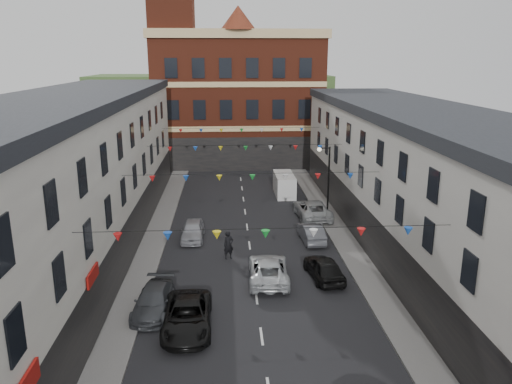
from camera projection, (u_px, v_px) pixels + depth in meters
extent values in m
plane|color=black|center=(256.00, 298.00, 27.87)|extent=(160.00, 160.00, 0.00)
cube|color=#605E5B|center=(138.00, 284.00, 29.37)|extent=(1.80, 64.00, 0.15)
cube|color=#605E5B|center=(368.00, 278.00, 30.18)|extent=(1.80, 64.00, 0.15)
cube|color=beige|center=(37.00, 211.00, 26.83)|extent=(8.00, 56.00, 10.00)
cube|color=black|center=(25.00, 111.00, 25.43)|extent=(8.40, 56.00, 0.70)
cube|color=black|center=(118.00, 267.00, 27.96)|extent=(0.12, 56.00, 3.20)
cube|color=beige|center=(462.00, 212.00, 28.35)|extent=(8.00, 56.00, 9.00)
cube|color=black|center=(472.00, 127.00, 27.07)|extent=(8.40, 56.00, 0.70)
cube|color=black|center=(389.00, 261.00, 28.87)|extent=(0.12, 56.00, 3.20)
cube|color=maroon|center=(238.00, 102.00, 62.50)|extent=(20.00, 12.00, 15.00)
cube|color=tan|center=(237.00, 35.00, 60.41)|extent=(20.60, 12.60, 1.00)
cone|color=maroon|center=(238.00, 18.00, 55.14)|extent=(4.00, 4.00, 2.60)
cube|color=maroon|center=(174.00, 66.00, 57.99)|extent=(5.00, 5.00, 24.00)
cube|color=#355427|center=(211.00, 105.00, 86.04)|extent=(40.00, 14.00, 10.00)
cylinder|color=black|center=(328.00, 183.00, 40.97)|extent=(0.14, 0.14, 6.00)
cylinder|color=black|center=(325.00, 148.00, 40.18)|extent=(0.90, 0.10, 0.10)
sphere|color=beige|center=(319.00, 149.00, 40.18)|extent=(0.36, 0.36, 0.36)
imported|color=black|center=(187.00, 316.00, 24.49)|extent=(2.41, 5.10, 1.41)
imported|color=#3C3F43|center=(154.00, 301.00, 26.17)|extent=(2.12, 4.54, 1.28)
imported|color=#9FA1A8|center=(193.00, 230.00, 36.62)|extent=(1.67, 4.02, 1.36)
imported|color=black|center=(324.00, 268.00, 30.07)|extent=(2.19, 4.34, 1.42)
imported|color=#56585F|center=(311.00, 232.00, 36.28)|extent=(1.63, 4.09, 1.32)
imported|color=#9C9FA1|center=(312.00, 209.00, 41.42)|extent=(2.81, 5.63, 1.53)
imported|color=silver|center=(269.00, 269.00, 29.89)|extent=(2.53, 5.12, 1.40)
cube|color=silver|center=(284.00, 185.00, 48.42)|extent=(1.79, 4.62, 2.04)
imported|color=black|center=(229.00, 245.00, 33.00)|extent=(0.83, 0.70, 1.93)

